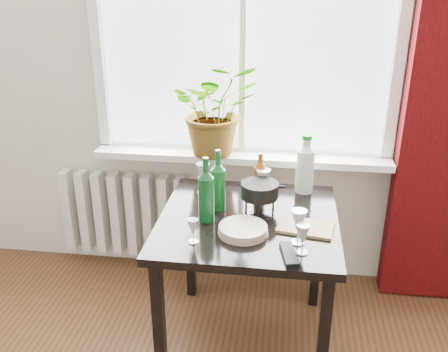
# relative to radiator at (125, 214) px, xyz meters

# --- Properties ---
(window) EXTENTS (1.72, 0.08, 1.62)m
(window) POSITION_rel_radiator_xyz_m (0.75, 0.04, 1.22)
(window) COLOR white
(window) RESTS_ON ground
(windowsill) EXTENTS (1.72, 0.20, 0.04)m
(windowsill) POSITION_rel_radiator_xyz_m (0.75, -0.03, 0.44)
(windowsill) COLOR white
(windowsill) RESTS_ON ground
(radiator) EXTENTS (0.80, 0.10, 0.55)m
(radiator) POSITION_rel_radiator_xyz_m (0.00, 0.00, 0.00)
(radiator) COLOR silver
(radiator) RESTS_ON ground
(table) EXTENTS (0.85, 0.85, 0.74)m
(table) POSITION_rel_radiator_xyz_m (0.85, -0.63, 0.27)
(table) COLOR black
(table) RESTS_ON ground
(potted_plant) EXTENTS (0.58, 0.53, 0.53)m
(potted_plant) POSITION_rel_radiator_xyz_m (0.61, -0.05, 0.73)
(potted_plant) COLOR #1F7420
(potted_plant) RESTS_ON windowsill
(wine_bottle_left) EXTENTS (0.09, 0.09, 0.32)m
(wine_bottle_left) POSITION_rel_radiator_xyz_m (0.65, -0.68, 0.52)
(wine_bottle_left) COLOR #0C4119
(wine_bottle_left) RESTS_ON table
(wine_bottle_right) EXTENTS (0.09, 0.09, 0.31)m
(wine_bottle_right) POSITION_rel_radiator_xyz_m (0.69, -0.55, 0.52)
(wine_bottle_right) COLOR #0D451A
(wine_bottle_right) RESTS_ON table
(bottle_amber) EXTENTS (0.07, 0.07, 0.25)m
(bottle_amber) POSITION_rel_radiator_xyz_m (0.89, -0.40, 0.48)
(bottle_amber) COLOR #7B370D
(bottle_amber) RESTS_ON table
(cleaning_bottle) EXTENTS (0.11, 0.11, 0.33)m
(cleaning_bottle) POSITION_rel_radiator_xyz_m (1.12, -0.29, 0.52)
(cleaning_bottle) COLOR silver
(cleaning_bottle) RESTS_ON table
(wineglass_front_right) EXTENTS (0.09, 0.09, 0.16)m
(wineglass_front_right) POSITION_rel_radiator_xyz_m (1.08, -0.84, 0.44)
(wineglass_front_right) COLOR silver
(wineglass_front_right) RESTS_ON table
(wineglass_far_right) EXTENTS (0.07, 0.07, 0.14)m
(wineglass_far_right) POSITION_rel_radiator_xyz_m (1.10, -0.92, 0.43)
(wineglass_far_right) COLOR #B3B7C1
(wineglass_far_right) RESTS_ON table
(wineglass_back_center) EXTENTS (0.10, 0.10, 0.17)m
(wineglass_back_center) POSITION_rel_radiator_xyz_m (0.91, -0.42, 0.45)
(wineglass_back_center) COLOR white
(wineglass_back_center) RESTS_ON table
(wineglass_back_left) EXTENTS (0.08, 0.08, 0.17)m
(wineglass_back_left) POSITION_rel_radiator_xyz_m (0.59, -0.38, 0.45)
(wineglass_back_left) COLOR silver
(wineglass_back_left) RESTS_ON table
(wineglass_front_left) EXTENTS (0.05, 0.05, 0.11)m
(wineglass_front_left) POSITION_rel_radiator_xyz_m (0.63, -0.89, 0.42)
(wineglass_front_left) COLOR silver
(wineglass_front_left) RESTS_ON table
(plate_stack) EXTENTS (0.24, 0.24, 0.04)m
(plate_stack) POSITION_rel_radiator_xyz_m (0.84, -0.78, 0.38)
(plate_stack) COLOR #B9A99A
(plate_stack) RESTS_ON table
(fondue_pot) EXTENTS (0.26, 0.25, 0.14)m
(fondue_pot) POSITION_rel_radiator_xyz_m (0.89, -0.54, 0.43)
(fondue_pot) COLOR black
(fondue_pot) RESTS_ON table
(tv_remote) EXTENTS (0.09, 0.19, 0.02)m
(tv_remote) POSITION_rel_radiator_xyz_m (1.05, -0.95, 0.37)
(tv_remote) COLOR black
(tv_remote) RESTS_ON table
(cutting_board) EXTENTS (0.28, 0.20, 0.01)m
(cutting_board) POSITION_rel_radiator_xyz_m (1.12, -0.70, 0.37)
(cutting_board) COLOR #9A7745
(cutting_board) RESTS_ON table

